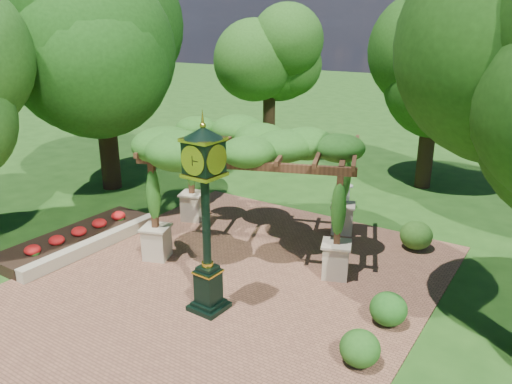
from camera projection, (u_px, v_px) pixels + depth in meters
The scene contains 13 objects.
ground at pixel (201, 301), 12.53m from camera, with size 120.00×120.00×0.00m, color #1E4714.
brick_plaza at pixel (225, 284), 13.32m from camera, with size 10.00×12.00×0.04m, color brown.
border_wall at pixel (95, 245), 15.26m from camera, with size 0.35×5.00×0.40m, color #C6B793.
flower_bed at pixel (76, 239), 15.73m from camera, with size 1.50×5.00×0.36m, color red.
pedestal_clock at pixel (205, 205), 11.28m from camera, with size 0.93×0.93×4.58m.
pergola at pixel (255, 149), 14.70m from camera, with size 6.98×5.65×3.81m.
sundial at pixel (346, 198), 18.75m from camera, with size 0.50×0.50×0.90m.
shrub_front at pixel (360, 348), 10.06m from camera, with size 0.83×0.83×0.75m, color #225418.
shrub_mid at pixel (388, 309), 11.42m from camera, with size 0.86×0.86×0.77m, color #1F5618.
shrub_back at pixel (416, 235), 15.24m from camera, with size 0.98×0.98×0.88m, color #33651D.
tree_west_near at pixel (97, 30), 19.17m from camera, with size 5.67×5.67×9.30m.
tree_west_far at pixel (270, 51), 24.82m from camera, with size 3.84×3.84×7.78m.
tree_north at pixel (435, 65), 19.71m from camera, with size 4.44×4.44×7.35m.
Camera 1 is at (7.18, -8.42, 6.64)m, focal length 35.00 mm.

